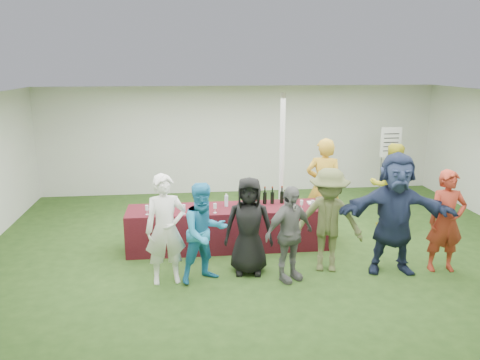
{
  "coord_description": "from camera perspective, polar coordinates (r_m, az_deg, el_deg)",
  "views": [
    {
      "loc": [
        -1.35,
        -7.66,
        3.27
      ],
      "look_at": [
        -0.44,
        0.26,
        1.25
      ],
      "focal_mm": 35.0,
      "sensor_mm": 36.0,
      "label": 1
    }
  ],
  "objects": [
    {
      "name": "ground",
      "position": [
        8.43,
        3.2,
        -8.61
      ],
      "size": [
        60.0,
        60.0,
        0.0
      ],
      "primitive_type": "plane",
      "color": "#284719",
      "rests_on": "ground"
    },
    {
      "name": "tent",
      "position": [
        9.25,
        5.12,
        2.18
      ],
      "size": [
        10.0,
        10.0,
        10.0
      ],
      "color": "white",
      "rests_on": "ground"
    },
    {
      "name": "serving_table",
      "position": [
        8.46,
        -1.35,
        -5.79
      ],
      "size": [
        3.6,
        0.8,
        0.75
      ],
      "primitive_type": "cube",
      "color": "#52131D",
      "rests_on": "ground"
    },
    {
      "name": "wine_bottles",
      "position": [
        8.51,
        2.79,
        -2.17
      ],
      "size": [
        0.76,
        0.14,
        0.32
      ],
      "color": "black",
      "rests_on": "serving_table"
    },
    {
      "name": "wine_glasses",
      "position": [
        8.04,
        -2.37,
        -3.2
      ],
      "size": [
        2.93,
        0.13,
        0.16
      ],
      "color": "silver",
      "rests_on": "serving_table"
    },
    {
      "name": "water_bottle",
      "position": [
        8.38,
        -1.68,
        -2.54
      ],
      "size": [
        0.07,
        0.07,
        0.23
      ],
      "color": "silver",
      "rests_on": "serving_table"
    },
    {
      "name": "bar_towel",
      "position": [
        8.66,
        9.1,
        -2.77
      ],
      "size": [
        0.25,
        0.18,
        0.03
      ],
      "primitive_type": "cube",
      "color": "white",
      "rests_on": "serving_table"
    },
    {
      "name": "dump_bucket",
      "position": [
        8.41,
        10.05,
        -2.8
      ],
      "size": [
        0.26,
        0.26,
        0.18
      ],
      "primitive_type": "cylinder",
      "color": "slate",
      "rests_on": "serving_table"
    },
    {
      "name": "wine_list_sign",
      "position": [
        11.5,
        17.86,
        3.75
      ],
      "size": [
        0.5,
        0.03,
        1.8
      ],
      "color": "slate",
      "rests_on": "ground"
    },
    {
      "name": "staff_pourer",
      "position": [
        9.15,
        10.15,
        -0.75
      ],
      "size": [
        0.79,
        0.64,
        1.88
      ],
      "primitive_type": "imported",
      "rotation": [
        0.0,
        0.0,
        2.82
      ],
      "color": "gold",
      "rests_on": "ground"
    },
    {
      "name": "staff_back",
      "position": [
        9.85,
        17.92,
        -0.65
      ],
      "size": [
        0.99,
        0.86,
        1.72
      ],
      "primitive_type": "imported",
      "rotation": [
        0.0,
        0.0,
        2.85
      ],
      "color": "gold",
      "rests_on": "ground"
    },
    {
      "name": "customer_0",
      "position": [
        7.09,
        -9.05,
        -5.98
      ],
      "size": [
        0.67,
        0.49,
        1.69
      ],
      "primitive_type": "imported",
      "rotation": [
        0.0,
        0.0,
        0.14
      ],
      "color": "white",
      "rests_on": "ground"
    },
    {
      "name": "customer_1",
      "position": [
        7.1,
        -4.36,
        -6.42
      ],
      "size": [
        0.92,
        0.84,
        1.55
      ],
      "primitive_type": "imported",
      "rotation": [
        0.0,
        0.0,
        0.42
      ],
      "color": "#2587BC",
      "rests_on": "ground"
    },
    {
      "name": "customer_2",
      "position": [
        7.34,
        1.08,
        -5.62
      ],
      "size": [
        0.82,
        0.6,
        1.56
      ],
      "primitive_type": "imported",
      "rotation": [
        0.0,
        0.0,
        -0.14
      ],
      "color": "black",
      "rests_on": "ground"
    },
    {
      "name": "customer_3",
      "position": [
        7.14,
        6.02,
        -6.55
      ],
      "size": [
        0.94,
        0.72,
        1.49
      ],
      "primitive_type": "imported",
      "rotation": [
        0.0,
        0.0,
        0.47
      ],
      "color": "slate",
      "rests_on": "ground"
    },
    {
      "name": "customer_4",
      "position": [
        7.53,
        10.7,
        -4.85
      ],
      "size": [
        1.21,
        0.89,
        1.68
      ],
      "primitive_type": "imported",
      "rotation": [
        0.0,
        0.0,
        -0.27
      ],
      "color": "#51582F",
      "rests_on": "ground"
    },
    {
      "name": "customer_5",
      "position": [
        7.7,
        18.33,
        -3.9
      ],
      "size": [
        1.87,
        0.85,
        1.94
      ],
      "primitive_type": "imported",
      "rotation": [
        0.0,
        0.0,
        -0.16
      ],
      "color": "#1E2845",
      "rests_on": "ground"
    },
    {
      "name": "customer_6",
      "position": [
        8.09,
        23.83,
        -4.62
      ],
      "size": [
        0.63,
        0.43,
        1.65
      ],
      "primitive_type": "imported",
      "rotation": [
        0.0,
        0.0,
        -0.06
      ],
      "color": "#9D2F1D",
      "rests_on": "ground"
    }
  ]
}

